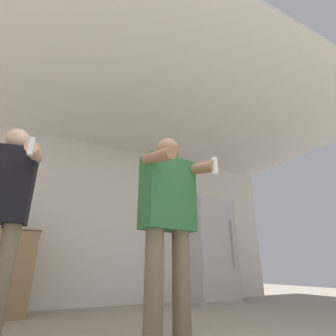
{
  "coord_description": "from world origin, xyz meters",
  "views": [
    {
      "loc": [
        -0.92,
        -1.24,
        0.53
      ],
      "look_at": [
        0.06,
        0.62,
        1.33
      ],
      "focal_mm": 28.0,
      "sensor_mm": 36.0,
      "label": 1
    }
  ],
  "objects_px": {
    "refrigerator": "(210,248)",
    "bottle_amber_bourbon": "(6,220)",
    "person_woman_foreground": "(169,214)",
    "person_man_side": "(2,206)"
  },
  "relations": [
    {
      "from": "bottle_amber_bourbon",
      "to": "refrigerator",
      "type": "bearing_deg",
      "value": 0.6
    },
    {
      "from": "refrigerator",
      "to": "person_woman_foreground",
      "type": "xyz_separation_m",
      "value": [
        -1.92,
        -2.08,
        0.08
      ]
    },
    {
      "from": "refrigerator",
      "to": "person_woman_foreground",
      "type": "distance_m",
      "value": 2.83
    },
    {
      "from": "person_man_side",
      "to": "person_woman_foreground",
      "type": "bearing_deg",
      "value": -25.94
    },
    {
      "from": "refrigerator",
      "to": "bottle_amber_bourbon",
      "type": "height_order",
      "value": "refrigerator"
    },
    {
      "from": "person_woman_foreground",
      "to": "person_man_side",
      "type": "xyz_separation_m",
      "value": [
        -1.2,
        0.58,
        0.06
      ]
    },
    {
      "from": "refrigerator",
      "to": "bottle_amber_bourbon",
      "type": "distance_m",
      "value": 3.17
    },
    {
      "from": "refrigerator",
      "to": "person_woman_foreground",
      "type": "height_order",
      "value": "refrigerator"
    },
    {
      "from": "person_man_side",
      "to": "refrigerator",
      "type": "bearing_deg",
      "value": 25.61
    },
    {
      "from": "person_woman_foreground",
      "to": "bottle_amber_bourbon",
      "type": "bearing_deg",
      "value": 121.4
    }
  ]
}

